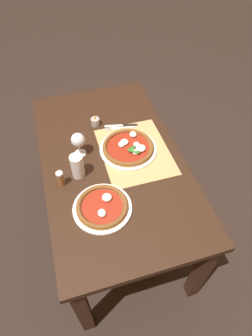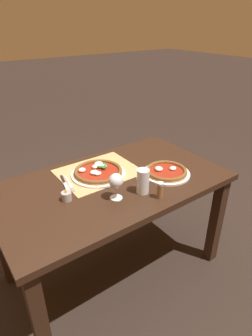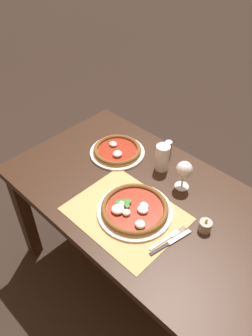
% 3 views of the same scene
% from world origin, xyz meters
% --- Properties ---
extents(ground_plane, '(24.00, 24.00, 0.00)m').
position_xyz_m(ground_plane, '(0.00, 0.00, 0.00)').
color(ground_plane, black).
extents(dining_table, '(1.41, 0.81, 0.74)m').
position_xyz_m(dining_table, '(0.00, 0.00, 0.63)').
color(dining_table, black).
rests_on(dining_table, ground).
extents(paper_placemat, '(0.50, 0.39, 0.00)m').
position_xyz_m(paper_placemat, '(0.01, -0.15, 0.74)').
color(paper_placemat, tan).
rests_on(paper_placemat, dining_table).
extents(pizza_near, '(0.34, 0.34, 0.05)m').
position_xyz_m(pizza_near, '(0.03, -0.11, 0.76)').
color(pizza_near, silver).
rests_on(pizza_near, paper_placemat).
extents(pizza_far, '(0.30, 0.30, 0.05)m').
position_xyz_m(pizza_far, '(-0.33, 0.13, 0.76)').
color(pizza_far, silver).
rests_on(pizza_far, dining_table).
extents(wine_glass, '(0.08, 0.08, 0.16)m').
position_xyz_m(wine_glass, '(0.08, 0.17, 0.85)').
color(wine_glass, silver).
rests_on(wine_glass, dining_table).
extents(pint_glass, '(0.07, 0.07, 0.15)m').
position_xyz_m(pint_glass, '(-0.07, 0.21, 0.81)').
color(pint_glass, silver).
rests_on(pint_glass, dining_table).
extents(fork, '(0.05, 0.20, 0.00)m').
position_xyz_m(fork, '(0.23, -0.12, 0.75)').
color(fork, '#B7B7BC').
rests_on(fork, paper_placemat).
extents(knife, '(0.06, 0.21, 0.01)m').
position_xyz_m(knife, '(0.25, -0.13, 0.75)').
color(knife, black).
rests_on(knife, paper_placemat).
extents(votive_candle, '(0.06, 0.06, 0.07)m').
position_xyz_m(votive_candle, '(0.31, 0.03, 0.76)').
color(votive_candle, gray).
rests_on(votive_candle, dining_table).
extents(pepper_shaker, '(0.04, 0.04, 0.10)m').
position_xyz_m(pepper_shaker, '(-0.11, 0.31, 0.79)').
color(pepper_shaker, brown).
rests_on(pepper_shaker, dining_table).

